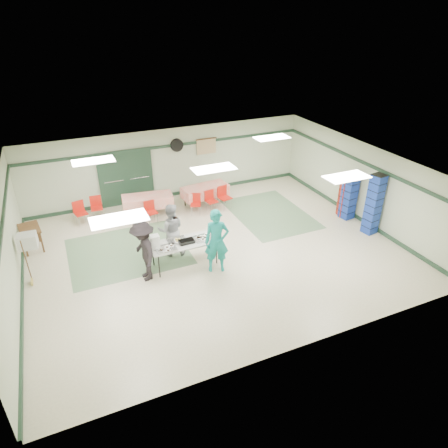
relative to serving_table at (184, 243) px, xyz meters
name	(u,v)px	position (x,y,z in m)	size (l,w,h in m)	color
floor	(215,250)	(1.09, 0.39, -0.72)	(11.00, 11.00, 0.00)	beige
ceiling	(214,168)	(1.09, 0.39, 1.98)	(11.00, 11.00, 0.00)	silver
wall_back	(170,163)	(1.09, 4.89, 0.63)	(11.00, 11.00, 0.00)	beige
wall_front	(298,301)	(1.09, -4.11, 0.63)	(11.00, 11.00, 0.00)	beige
wall_left	(8,251)	(-4.41, 0.39, 0.63)	(9.00, 9.00, 0.00)	beige
wall_right	(362,182)	(6.59, 0.39, 0.63)	(9.00, 9.00, 0.00)	beige
trim_back	(169,146)	(1.09, 4.86, 1.33)	(11.00, 0.06, 0.10)	#1F3928
baseboard_back	(172,194)	(1.09, 4.86, -0.66)	(11.00, 0.06, 0.12)	#1F3928
trim_left	(2,226)	(-4.38, 0.39, 1.33)	(9.00, 0.06, 0.10)	#1F3928
baseboard_left	(22,292)	(-4.38, 0.39, -0.66)	(9.00, 0.06, 0.12)	#1F3928
trim_right	(365,163)	(6.56, 0.39, 1.33)	(9.00, 0.06, 0.10)	#1F3928
baseboard_right	(355,216)	(6.56, 0.39, -0.66)	(9.00, 0.06, 0.12)	#1F3928
green_patch_a	(128,251)	(-1.41, 1.39, -0.72)	(3.50, 3.00, 0.01)	#627E5C
green_patch_b	(270,213)	(3.89, 1.89, -0.72)	(2.50, 3.50, 0.01)	#627E5C
double_door_left	(113,180)	(-1.11, 4.83, 0.33)	(0.90, 0.06, 2.10)	#949693
double_door_right	(139,176)	(-0.16, 4.83, 0.33)	(0.90, 0.06, 2.10)	#949693
door_frame	(126,178)	(-0.64, 4.81, 0.33)	(2.00, 0.03, 2.15)	#1F3928
wall_fan	(177,145)	(1.39, 4.83, 1.33)	(0.50, 0.50, 0.10)	black
scroll_banner	(206,146)	(2.59, 4.83, 1.13)	(0.80, 0.02, 0.60)	tan
serving_table	(184,243)	(0.00, 0.00, 0.00)	(1.99, 0.81, 0.76)	#BBBBB5
sheet_tray_right	(204,238)	(0.58, -0.04, 0.05)	(0.55, 0.42, 0.02)	silver
sheet_tray_mid	(177,241)	(-0.17, 0.12, 0.05)	(0.55, 0.41, 0.02)	silver
sheet_tray_left	(166,249)	(-0.58, -0.16, 0.05)	(0.56, 0.43, 0.02)	silver
baking_pan	(186,241)	(0.05, -0.06, 0.08)	(0.44, 0.27, 0.08)	black
foam_box_stack	(155,242)	(-0.84, 0.02, 0.24)	(0.25, 0.22, 0.39)	white
volunteer_teal	(217,241)	(0.75, -0.61, 0.22)	(0.68, 0.45, 1.88)	#138883
volunteer_grey	(171,230)	(-0.18, 0.71, 0.11)	(0.81, 0.63, 1.66)	gray
volunteer_dark	(144,251)	(-1.21, -0.21, 0.16)	(1.13, 0.65, 1.76)	black
dining_table_a	(205,191)	(2.01, 3.56, -0.15)	(1.81, 0.99, 0.77)	red
dining_table_b	(148,201)	(-0.19, 3.56, -0.15)	(1.84, 1.00, 0.77)	red
chair_a	(210,199)	(2.00, 2.98, -0.23)	(0.43, 0.43, 0.80)	red
chair_b	(196,202)	(1.42, 2.98, -0.25)	(0.47, 0.47, 0.78)	red
chair_c	(224,195)	(2.53, 2.99, -0.18)	(0.49, 0.49, 0.88)	red
chair_d	(150,210)	(-0.25, 2.98, -0.23)	(0.42, 0.42, 0.80)	red
chair_loose_a	(96,205)	(-1.92, 4.04, -0.21)	(0.42, 0.42, 0.84)	red
chair_loose_b	(80,210)	(-2.50, 3.84, -0.21)	(0.47, 0.47, 0.84)	red
crate_stack_blue_a	(349,197)	(6.24, 0.52, 0.09)	(0.42, 0.42, 1.62)	#19349A
crate_stack_red	(345,197)	(6.24, 0.70, 0.03)	(0.38, 0.38, 1.50)	maroon
crate_stack_blue_b	(374,205)	(6.24, -0.66, 0.31)	(0.40, 0.40, 2.06)	#19349A
printer_table	(30,231)	(-4.06, 2.72, -0.08)	(0.70, 0.97, 0.74)	brown
office_printer	(27,241)	(-4.06, 1.51, 0.22)	(0.50, 0.44, 0.40)	beige
broom	(26,261)	(-4.14, 0.85, -0.01)	(0.03, 0.03, 1.36)	brown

